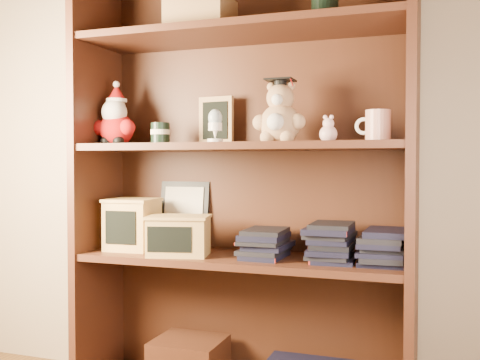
% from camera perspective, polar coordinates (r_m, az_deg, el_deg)
% --- Properties ---
extents(bookcase, '(1.20, 0.35, 1.60)m').
position_cam_1_polar(bookcase, '(2.03, 0.40, -1.12)').
color(bookcase, '#432013').
rests_on(bookcase, ground).
extents(shelf_lower, '(1.14, 0.33, 0.02)m').
position_cam_1_polar(shelf_lower, '(2.01, 0.00, -8.07)').
color(shelf_lower, '#432013').
rests_on(shelf_lower, ground).
extents(shelf_upper, '(1.14, 0.33, 0.02)m').
position_cam_1_polar(shelf_upper, '(1.98, 0.00, 3.39)').
color(shelf_upper, '#432013').
rests_on(shelf_upper, ground).
extents(santa_plush, '(0.18, 0.13, 0.25)m').
position_cam_1_polar(santa_plush, '(2.20, -12.51, 5.90)').
color(santa_plush, '#A50F0F').
rests_on(santa_plush, shelf_upper).
extents(teachers_tin, '(0.07, 0.07, 0.08)m').
position_cam_1_polar(teachers_tin, '(2.11, -8.10, 4.73)').
color(teachers_tin, black).
rests_on(teachers_tin, shelf_upper).
extents(chalkboard_plaque, '(0.14, 0.08, 0.18)m').
position_cam_1_polar(chalkboard_plaque, '(2.14, -2.44, 5.96)').
color(chalkboard_plaque, '#9E7547').
rests_on(chalkboard_plaque, shelf_upper).
extents(egg_cup, '(0.05, 0.05, 0.12)m').
position_cam_1_polar(egg_cup, '(1.94, -2.54, 5.64)').
color(egg_cup, white).
rests_on(egg_cup, shelf_upper).
extents(grad_teddy_bear, '(0.19, 0.16, 0.23)m').
position_cam_1_polar(grad_teddy_bear, '(1.94, 4.06, 6.33)').
color(grad_teddy_bear, tan).
rests_on(grad_teddy_bear, shelf_upper).
extents(pink_figurine, '(0.06, 0.06, 0.09)m').
position_cam_1_polar(pink_figurine, '(1.90, 8.96, 4.88)').
color(pink_figurine, beige).
rests_on(pink_figurine, shelf_upper).
extents(teacher_mug, '(0.12, 0.08, 0.10)m').
position_cam_1_polar(teacher_mug, '(1.88, 13.77, 5.37)').
color(teacher_mug, silver).
rests_on(teacher_mug, shelf_upper).
extents(certificate_frame, '(0.21, 0.05, 0.26)m').
position_cam_1_polar(certificate_frame, '(2.23, -5.70, -3.46)').
color(certificate_frame, black).
rests_on(certificate_frame, shelf_lower).
extents(treats_box, '(0.19, 0.19, 0.19)m').
position_cam_1_polar(treats_box, '(2.18, -10.87, -4.40)').
color(treats_box, tan).
rests_on(treats_box, shelf_lower).
extents(pencils_box, '(0.25, 0.20, 0.14)m').
position_cam_1_polar(pencils_box, '(2.02, -6.25, -5.60)').
color(pencils_box, tan).
rests_on(pencils_box, shelf_lower).
extents(book_stack_left, '(0.14, 0.20, 0.10)m').
position_cam_1_polar(book_stack_left, '(1.97, 2.70, -6.49)').
color(book_stack_left, black).
rests_on(book_stack_left, shelf_lower).
extents(book_stack_mid, '(0.14, 0.20, 0.13)m').
position_cam_1_polar(book_stack_mid, '(1.92, 9.25, -6.26)').
color(book_stack_mid, black).
rests_on(book_stack_mid, shelf_lower).
extents(book_stack_right, '(0.14, 0.20, 0.11)m').
position_cam_1_polar(book_stack_right, '(1.90, 14.42, -6.63)').
color(book_stack_right, black).
rests_on(book_stack_right, shelf_lower).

